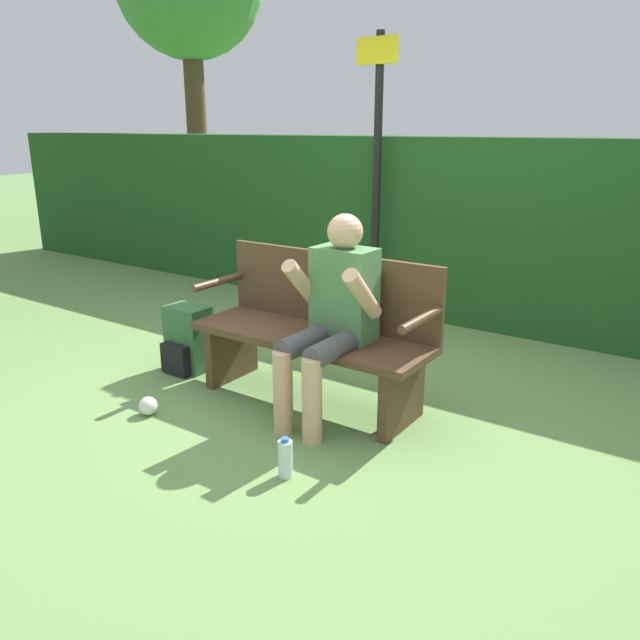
{
  "coord_description": "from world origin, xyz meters",
  "views": [
    {
      "loc": [
        2.09,
        -2.91,
        1.64
      ],
      "look_at": [
        0.15,
        -0.1,
        0.58
      ],
      "focal_mm": 35.0,
      "sensor_mm": 36.0,
      "label": 1
    }
  ],
  "objects_px": {
    "backpack": "(188,340)",
    "signpost": "(377,165)",
    "person_seated": "(333,310)",
    "water_bottle": "(285,459)",
    "park_bench": "(316,331)"
  },
  "relations": [
    {
      "from": "person_seated",
      "to": "signpost",
      "type": "relative_size",
      "value": 0.5
    },
    {
      "from": "signpost",
      "to": "backpack",
      "type": "bearing_deg",
      "value": -102.4
    },
    {
      "from": "person_seated",
      "to": "park_bench",
      "type": "bearing_deg",
      "value": 147.99
    },
    {
      "from": "park_bench",
      "to": "backpack",
      "type": "xyz_separation_m",
      "value": [
        -1.01,
        -0.12,
        -0.23
      ]
    },
    {
      "from": "backpack",
      "to": "signpost",
      "type": "relative_size",
      "value": 0.19
    },
    {
      "from": "backpack",
      "to": "signpost",
      "type": "distance_m",
      "value": 2.22
    },
    {
      "from": "park_bench",
      "to": "water_bottle",
      "type": "xyz_separation_m",
      "value": [
        0.42,
        -0.85,
        -0.35
      ]
    },
    {
      "from": "water_bottle",
      "to": "park_bench",
      "type": "bearing_deg",
      "value": 116.12
    },
    {
      "from": "backpack",
      "to": "water_bottle",
      "type": "relative_size",
      "value": 2.18
    },
    {
      "from": "water_bottle",
      "to": "signpost",
      "type": "xyz_separation_m",
      "value": [
        -1.02,
        2.61,
        1.23
      ]
    },
    {
      "from": "person_seated",
      "to": "signpost",
      "type": "height_order",
      "value": "signpost"
    },
    {
      "from": "person_seated",
      "to": "water_bottle",
      "type": "xyz_separation_m",
      "value": [
        0.2,
        -0.72,
        -0.55
      ]
    },
    {
      "from": "park_bench",
      "to": "person_seated",
      "type": "relative_size",
      "value": 1.29
    },
    {
      "from": "park_bench",
      "to": "water_bottle",
      "type": "bearing_deg",
      "value": -63.88
    },
    {
      "from": "person_seated",
      "to": "backpack",
      "type": "height_order",
      "value": "person_seated"
    }
  ]
}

